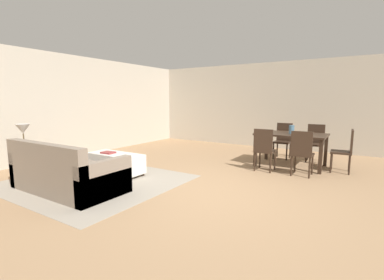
{
  "coord_description": "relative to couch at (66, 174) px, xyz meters",
  "views": [
    {
      "loc": [
        2.25,
        -3.87,
        1.52
      ],
      "look_at": [
        -0.64,
        0.66,
        0.74
      ],
      "focal_mm": 25.86,
      "sensor_mm": 36.0,
      "label": 1
    }
  ],
  "objects": [
    {
      "name": "dining_chair_far_left",
      "position": [
        2.38,
        4.7,
        0.24
      ],
      "size": [
        0.41,
        0.41,
        0.92
      ],
      "color": "#332319",
      "rests_on": "ground_plane"
    },
    {
      "name": "dining_chair_near_left",
      "position": [
        2.4,
        3.05,
        0.24
      ],
      "size": [
        0.4,
        0.4,
        0.92
      ],
      "color": "#332319",
      "rests_on": "ground_plane"
    },
    {
      "name": "dining_chair_head_east",
      "position": [
        3.88,
        3.86,
        0.24
      ],
      "size": [
        0.42,
        0.42,
        0.92
      ],
      "color": "#332319",
      "rests_on": "ground_plane"
    },
    {
      "name": "wall_back",
      "position": [
        1.98,
        6.19,
        1.07
      ],
      "size": [
        9.0,
        0.12,
        2.7
      ],
      "primitive_type": "cube",
      "color": "#BCB2A0",
      "rests_on": "ground_plane"
    },
    {
      "name": "ottoman_table",
      "position": [
        -0.07,
        1.16,
        -0.03
      ],
      "size": [
        1.2,
        0.51,
        0.44
      ],
      "color": "silver",
      "rests_on": "ground_plane"
    },
    {
      "name": "ground_plane",
      "position": [
        1.98,
        1.19,
        -0.28
      ],
      "size": [
        10.8,
        10.8,
        0.0
      ],
      "primitive_type": "plane",
      "color": "#9E7A56"
    },
    {
      "name": "book_on_ottoman",
      "position": [
        -0.22,
        1.09,
        0.17
      ],
      "size": [
        0.27,
        0.22,
        0.03
      ],
      "primitive_type": "cube",
      "rotation": [
        0.0,
        0.0,
        0.08
      ],
      "color": "maroon",
      "rests_on": "ottoman_table"
    },
    {
      "name": "side_table",
      "position": [
        -1.28,
        -0.01,
        0.15
      ],
      "size": [
        0.4,
        0.4,
        0.55
      ],
      "color": "olive",
      "rests_on": "ground_plane"
    },
    {
      "name": "dining_table",
      "position": [
        2.76,
        3.87,
        0.38
      ],
      "size": [
        1.51,
        0.95,
        0.76
      ],
      "color": "#332319",
      "rests_on": "ground_plane"
    },
    {
      "name": "dining_chair_far_right",
      "position": [
        3.16,
        4.73,
        0.24
      ],
      "size": [
        0.43,
        0.43,
        0.92
      ],
      "color": "#332319",
      "rests_on": "ground_plane"
    },
    {
      "name": "wall_left",
      "position": [
        -2.52,
        1.69,
        1.07
      ],
      "size": [
        0.12,
        11.0,
        2.7
      ],
      "primitive_type": "cube",
      "color": "#BCB2A0",
      "rests_on": "ground_plane"
    },
    {
      "name": "table_lamp",
      "position": [
        -1.28,
        -0.01,
        0.67
      ],
      "size": [
        0.26,
        0.26,
        0.53
      ],
      "color": "brown",
      "rests_on": "side_table"
    },
    {
      "name": "area_rug",
      "position": [
        -0.04,
        0.6,
        -0.28
      ],
      "size": [
        3.0,
        2.8,
        0.01
      ],
      "primitive_type": "cube",
      "color": "gray",
      "rests_on": "ground_plane"
    },
    {
      "name": "couch",
      "position": [
        0.0,
        0.0,
        0.0
      ],
      "size": [
        1.96,
        0.99,
        0.86
      ],
      "color": "gray",
      "rests_on": "ground_plane"
    },
    {
      "name": "dining_chair_near_right",
      "position": [
        3.16,
        3.07,
        0.24
      ],
      "size": [
        0.41,
        0.41,
        0.92
      ],
      "color": "#332319",
      "rests_on": "ground_plane"
    },
    {
      "name": "vase_centerpiece",
      "position": [
        2.77,
        3.85,
        0.57
      ],
      "size": [
        0.12,
        0.12,
        0.19
      ],
      "primitive_type": "cylinder",
      "color": "slate",
      "rests_on": "dining_table"
    }
  ]
}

